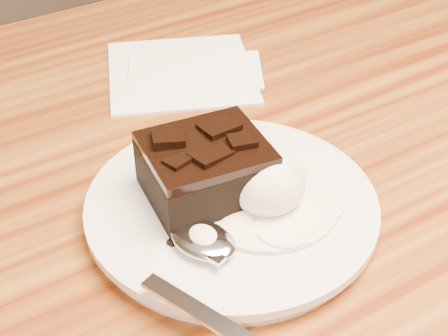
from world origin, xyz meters
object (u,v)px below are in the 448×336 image
napkin (181,71)px  brownie (206,173)px  plate (232,210)px  ice_cream_scoop (266,181)px  spoon (203,242)px

napkin → brownie: bearing=-114.5°
brownie → plate: bearing=-54.6°
plate → ice_cream_scoop: size_ratio=3.61×
brownie → spoon: bearing=-123.4°
ice_cream_scoop → spoon: (-0.06, -0.02, -0.01)m
brownie → ice_cream_scoop: bearing=-43.9°
ice_cream_scoop → napkin: (0.05, 0.22, -0.03)m
brownie → napkin: bearing=65.5°
plate → spoon: spoon is taller
plate → brownie: brownie is taller
spoon → napkin: spoon is taller
plate → napkin: bearing=70.0°
brownie → ice_cream_scoop: ice_cream_scoop is taller
plate → spoon: 0.05m
ice_cream_scoop → napkin: 0.22m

